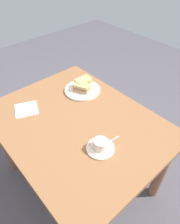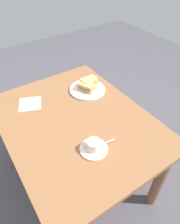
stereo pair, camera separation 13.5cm
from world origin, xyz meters
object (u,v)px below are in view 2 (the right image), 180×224
at_px(sandwich_plate, 87,90).
at_px(sandwich_back, 89,82).
at_px(coffee_saucer, 94,149).
at_px(coffee_cup, 93,145).
at_px(spoon, 105,143).
at_px(dining_table, 77,133).
at_px(sandwich_front, 86,87).
at_px(napkin, 30,104).

bearing_deg(sandwich_plate, sandwich_back, 133.55).
relative_size(sandwich_plate, coffee_saucer, 1.70).
bearing_deg(coffee_cup, spoon, 84.31).
bearing_deg(dining_table, coffee_cup, -9.02).
distance_m(sandwich_back, spoon, 0.59).
relative_size(coffee_cup, spoon, 0.93).
relative_size(sandwich_plate, coffee_cup, 2.96).
relative_size(sandwich_front, sandwich_back, 1.10).
xyz_separation_m(coffee_saucer, spoon, (0.01, 0.07, 0.01)).
distance_m(sandwich_front, sandwich_back, 0.07).
xyz_separation_m(sandwich_front, spoon, (0.49, -0.20, -0.03)).
height_order(sandwich_back, coffee_cup, sandwich_back).
relative_size(dining_table, coffee_saucer, 7.13).
xyz_separation_m(sandwich_front, sandwich_back, (-0.04, 0.05, 0.00)).
xyz_separation_m(sandwich_back, napkin, (-0.05, -0.47, -0.04)).
distance_m(sandwich_back, coffee_cup, 0.62).
bearing_deg(sandwich_back, sandwich_front, -49.01).
bearing_deg(sandwich_front, napkin, -102.95).
height_order(coffee_saucer, napkin, coffee_saucer).
bearing_deg(napkin, sandwich_plate, 78.52).
distance_m(coffee_saucer, spoon, 0.07).
relative_size(coffee_saucer, napkin, 1.07).
xyz_separation_m(sandwich_plate, coffee_saucer, (0.50, -0.28, -0.00)).
height_order(spoon, napkin, spoon).
height_order(sandwich_plate, sandwich_back, sandwich_back).
height_order(dining_table, sandwich_back, sandwich_back).
bearing_deg(coffee_cup, napkin, -165.87).
bearing_deg(coffee_saucer, napkin, -165.78).
relative_size(sandwich_plate, spoon, 2.76).
xyz_separation_m(sandwich_back, spoon, (0.54, -0.25, -0.03)).
distance_m(dining_table, coffee_saucer, 0.30).
relative_size(spoon, napkin, 0.66).
height_order(sandwich_front, spoon, sandwich_front).
xyz_separation_m(coffee_saucer, napkin, (-0.58, -0.15, -0.00)).
bearing_deg(dining_table, sandwich_front, 134.35).
xyz_separation_m(sandwich_plate, sandwich_back, (-0.04, 0.04, 0.04)).
relative_size(sandwich_plate, sandwich_back, 2.22).
xyz_separation_m(dining_table, spoon, (0.27, 0.03, 0.14)).
xyz_separation_m(sandwich_back, coffee_cup, (0.53, -0.32, -0.00)).
bearing_deg(spoon, dining_table, -172.87).
distance_m(dining_table, coffee_cup, 0.31).
distance_m(sandwich_front, spoon, 0.53).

